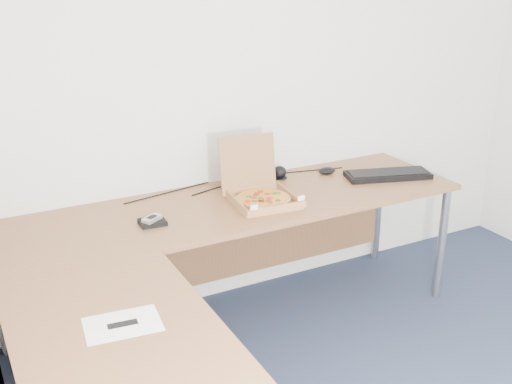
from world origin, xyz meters
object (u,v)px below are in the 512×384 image
keyboard (388,175)px  desk (214,252)px  pizza_box (262,195)px  drinking_glass (259,174)px  wallet (152,222)px

keyboard → desk: bearing=-146.6°
pizza_box → drinking_glass: pizza_box is taller
pizza_box → wallet: bearing=-173.3°
desk → wallet: (-0.16, 0.36, 0.04)m
drinking_glass → keyboard: drinking_glass is taller
desk → pizza_box: pizza_box is taller
desk → drinking_glass: size_ratio=18.78×
desk → wallet: bearing=114.5°
desk → wallet: 0.40m
keyboard → drinking_glass: bearing=179.6°
desk → pizza_box: 0.58m
pizza_box → drinking_glass: bearing=71.2°
pizza_box → keyboard: size_ratio=0.75×
pizza_box → keyboard: 0.84m
pizza_box → drinking_glass: size_ratio=2.76×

